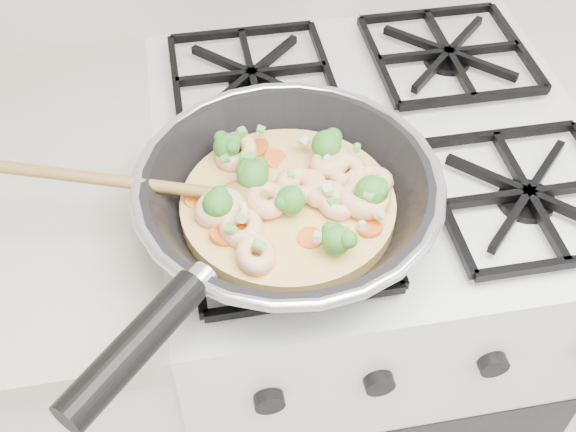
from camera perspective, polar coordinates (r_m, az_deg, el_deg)
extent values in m
cube|color=white|center=(1.32, 5.33, -8.62)|extent=(0.60, 0.60, 0.90)
cube|color=black|center=(0.97, 7.21, 6.69)|extent=(0.56, 0.56, 0.02)
torus|color=silver|center=(0.79, 0.00, 2.81)|extent=(0.35, 0.35, 0.01)
cylinder|color=black|center=(0.67, -12.28, -10.28)|extent=(0.14, 0.15, 0.04)
cylinder|color=#F2C669|center=(0.82, 0.00, 0.82)|extent=(0.25, 0.25, 0.02)
ellipsoid|color=olive|center=(0.80, -3.57, 1.76)|extent=(0.07, 0.05, 0.02)
cylinder|color=olive|center=(0.81, -14.27, 2.82)|extent=(0.27, 0.06, 0.07)
torus|color=#FBC794|center=(0.77, -3.79, -0.88)|extent=(0.08, 0.07, 0.03)
torus|color=#FBC794|center=(0.82, 6.49, 2.80)|extent=(0.07, 0.07, 0.03)
torus|color=#FBC794|center=(0.81, 0.87, 2.47)|extent=(0.07, 0.07, 0.03)
torus|color=#FBC794|center=(0.74, -2.61, -3.11)|extent=(0.05, 0.05, 0.03)
torus|color=#FBC794|center=(0.83, 4.70, 3.63)|extent=(0.08, 0.08, 0.03)
torus|color=#FBC794|center=(0.80, 6.57, 1.08)|extent=(0.07, 0.07, 0.02)
torus|color=#FBC794|center=(0.84, 3.45, 4.36)|extent=(0.08, 0.08, 0.03)
torus|color=#FBC794|center=(0.80, 3.01, 1.76)|extent=(0.06, 0.06, 0.03)
torus|color=#FBC794|center=(0.80, -1.72, 1.30)|extent=(0.06, 0.06, 0.03)
torus|color=#FBC794|center=(0.81, 1.40, 2.43)|extent=(0.08, 0.08, 0.03)
torus|color=#FBC794|center=(0.79, 3.86, 1.07)|extent=(0.07, 0.07, 0.02)
torus|color=#FBC794|center=(0.85, -4.21, 5.16)|extent=(0.08, 0.08, 0.03)
torus|color=#FBC794|center=(0.80, 5.75, 1.19)|extent=(0.08, 0.08, 0.04)
torus|color=#FBC794|center=(0.79, -5.55, 0.66)|extent=(0.07, 0.07, 0.02)
ellipsoid|color=#43912F|center=(0.74, 3.93, -1.90)|extent=(0.04, 0.04, 0.03)
ellipsoid|color=#43912F|center=(0.78, 0.22, 1.30)|extent=(0.04, 0.04, 0.03)
ellipsoid|color=#43912F|center=(0.85, -4.97, 5.53)|extent=(0.04, 0.04, 0.03)
ellipsoid|color=#43912F|center=(0.78, -5.64, 0.95)|extent=(0.04, 0.04, 0.03)
ellipsoid|color=#43912F|center=(0.81, -2.86, 3.27)|extent=(0.05, 0.05, 0.04)
ellipsoid|color=#43912F|center=(0.84, 3.11, 5.70)|extent=(0.05, 0.05, 0.04)
ellipsoid|color=#43912F|center=(0.79, 6.71, 1.93)|extent=(0.05, 0.05, 0.04)
cylinder|color=orange|center=(0.83, 2.29, 3.16)|extent=(0.05, 0.05, 0.01)
cylinder|color=orange|center=(0.79, -3.19, -0.19)|extent=(0.04, 0.04, 0.01)
cylinder|color=orange|center=(0.77, 1.78, -1.76)|extent=(0.04, 0.04, 0.01)
cylinder|color=orange|center=(0.87, -2.60, 5.45)|extent=(0.04, 0.04, 0.01)
cylinder|color=orange|center=(0.77, -5.18, -1.56)|extent=(0.04, 0.04, 0.01)
cylinder|color=orange|center=(0.85, -0.97, 4.60)|extent=(0.04, 0.04, 0.01)
cylinder|color=orange|center=(0.84, -2.44, 3.69)|extent=(0.03, 0.03, 0.01)
cylinder|color=orange|center=(0.82, 0.75, 2.33)|extent=(0.04, 0.04, 0.00)
cylinder|color=orange|center=(0.81, -7.43, 1.41)|extent=(0.03, 0.03, 0.01)
cylinder|color=orange|center=(0.78, 6.55, -0.95)|extent=(0.03, 0.03, 0.00)
cylinder|color=#68BC4B|center=(0.79, 2.78, 2.13)|extent=(0.01, 0.01, 0.01)
cylinder|color=#68BC4B|center=(0.85, -3.71, 6.76)|extent=(0.01, 0.01, 0.01)
cylinder|color=#68BC4B|center=(0.83, -5.00, 4.66)|extent=(0.01, 0.01, 0.01)
cylinder|color=beige|center=(0.76, -3.57, 0.58)|extent=(0.01, 0.01, 0.01)
cylinder|color=#68BC4B|center=(0.78, 6.53, 1.63)|extent=(0.01, 0.01, 0.01)
cylinder|color=#68BC4B|center=(0.84, 5.53, 5.47)|extent=(0.01, 0.01, 0.01)
cylinder|color=beige|center=(0.75, 6.01, -0.77)|extent=(0.01, 0.01, 0.01)
cylinder|color=#68BC4B|center=(0.83, -2.92, 4.67)|extent=(0.01, 0.01, 0.01)
cylinder|color=beige|center=(0.75, -3.68, -0.11)|extent=(0.01, 0.01, 0.01)
cylinder|color=#68BC4B|center=(0.75, -4.61, -1.03)|extent=(0.01, 0.01, 0.01)
cylinder|color=beige|center=(0.78, 3.25, 2.11)|extent=(0.01, 0.01, 0.01)
cylinder|color=beige|center=(0.78, 7.35, 0.16)|extent=(0.01, 0.01, 0.01)
cylinder|color=beige|center=(0.83, 3.30, 4.54)|extent=(0.01, 0.01, 0.01)
cylinder|color=#68BC4B|center=(0.87, -2.18, 6.98)|extent=(0.01, 0.01, 0.01)
cylinder|color=#68BC4B|center=(0.78, 5.62, 0.89)|extent=(0.01, 0.01, 0.01)
cylinder|color=#68BC4B|center=(0.81, 0.22, 3.30)|extent=(0.01, 0.01, 0.01)
cylinder|color=beige|center=(0.85, 1.27, 6.00)|extent=(0.01, 0.01, 0.01)
cylinder|color=#68BC4B|center=(0.74, -2.30, -2.35)|extent=(0.01, 0.01, 0.01)
cylinder|color=#68BC4B|center=(0.78, 3.62, 1.12)|extent=(0.01, 0.01, 0.01)
cylinder|color=#68BC4B|center=(0.79, 0.19, 1.89)|extent=(0.01, 0.01, 0.01)
cylinder|color=beige|center=(0.78, -5.03, 1.82)|extent=(0.01, 0.01, 0.01)
cylinder|color=beige|center=(0.74, 2.36, -1.69)|extent=(0.01, 0.01, 0.01)
cylinder|color=#68BC4B|center=(0.82, -3.52, 4.67)|extent=(0.01, 0.01, 0.01)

